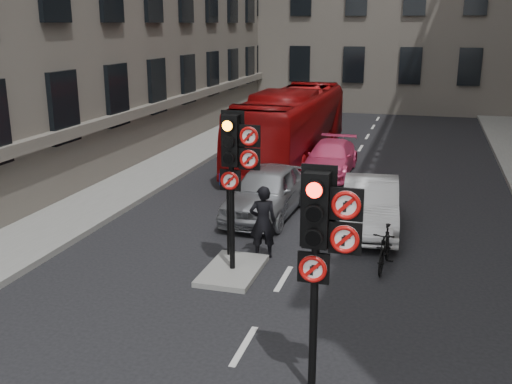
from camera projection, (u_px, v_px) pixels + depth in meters
The scene contains 11 objects.
pavement_left at pixel (136, 178), 21.69m from camera, with size 3.00×50.00×0.16m, color gray.
centre_island at pixel (233, 270), 13.63m from camera, with size 1.20×2.00×0.12m, color gray.
signal_near at pixel (322, 235), 8.52m from camera, with size 0.91×0.40×3.58m.
signal_far at pixel (235, 157), 12.88m from camera, with size 0.91×0.40×3.58m.
car_silver at pixel (267, 191), 17.52m from camera, with size 1.76×4.37×1.49m, color #9B9EA3.
car_white at pixel (370, 205), 16.37m from camera, with size 1.46×4.20×1.38m, color silver.
car_pink at pixel (330, 158), 22.42m from camera, with size 1.70×4.17×1.21m, color #DE4175.
bus_red at pixel (291, 126), 24.34m from camera, with size 2.46×10.50×2.93m, color maroon.
motorcycle at pixel (385, 248), 13.76m from camera, with size 0.47×1.65×0.99m, color black.
motorcyclist at pixel (263, 222), 14.35m from camera, with size 0.65×0.43×1.79m, color black.
info_sign at pixel (227, 203), 14.03m from camera, with size 0.35×0.12×2.01m.
Camera 1 is at (2.80, -6.99, 5.49)m, focal length 42.00 mm.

